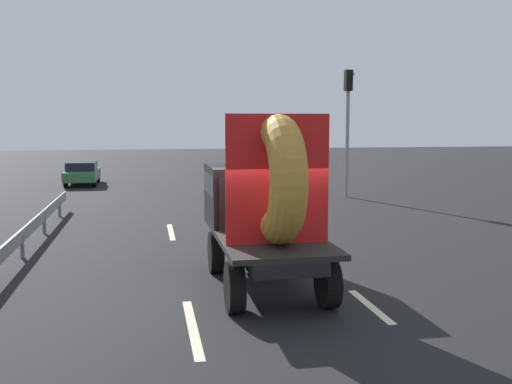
{
  "coord_description": "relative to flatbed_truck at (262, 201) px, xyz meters",
  "views": [
    {
      "loc": [
        -2.28,
        -11.19,
        3.36
      ],
      "look_at": [
        0.04,
        1.32,
        1.82
      ],
      "focal_mm": 41.52,
      "sensor_mm": 36.0,
      "label": 1
    }
  ],
  "objects": [
    {
      "name": "oncoming_car",
      "position": [
        -5.68,
        20.39,
        -1.05
      ],
      "size": [
        1.61,
        3.76,
        1.23
      ],
      "color": "black",
      "rests_on": "ground_plane"
    },
    {
      "name": "lane_dash_right_far",
      "position": [
        1.64,
        6.05,
        -1.71
      ],
      "size": [
        0.16,
        2.35,
        0.01
      ],
      "primitive_type": "cube",
      "rotation": [
        0.0,
        0.0,
        1.57
      ],
      "color": "beige",
      "rests_on": "ground_plane"
    },
    {
      "name": "guardrail",
      "position": [
        -5.38,
        4.88,
        -1.18
      ],
      "size": [
        0.1,
        12.92,
        0.71
      ],
      "color": "gray",
      "rests_on": "ground_plane"
    },
    {
      "name": "lane_dash_left_far",
      "position": [
        -1.64,
        6.06,
        -1.71
      ],
      "size": [
        0.16,
        2.66,
        0.01
      ],
      "primitive_type": "cube",
      "rotation": [
        0.0,
        0.0,
        1.57
      ],
      "color": "beige",
      "rests_on": "ground_plane"
    },
    {
      "name": "traffic_light",
      "position": [
        6.36,
        13.03,
        1.93
      ],
      "size": [
        0.42,
        0.36,
        5.55
      ],
      "color": "gray",
      "rests_on": "ground_plane"
    },
    {
      "name": "flatbed_truck",
      "position": [
        0.0,
        0.0,
        0.0
      ],
      "size": [
        2.02,
        4.66,
        3.49
      ],
      "color": "black",
      "rests_on": "ground_plane"
    },
    {
      "name": "lane_dash_left_near",
      "position": [
        -1.64,
        -2.46,
        -1.71
      ],
      "size": [
        0.16,
        2.82,
        0.01
      ],
      "primitive_type": "cube",
      "rotation": [
        0.0,
        0.0,
        1.57
      ],
      "color": "beige",
      "rests_on": "ground_plane"
    },
    {
      "name": "lane_dash_right_near",
      "position": [
        1.64,
        -1.93,
        -1.71
      ],
      "size": [
        0.16,
        2.01,
        0.01
      ],
      "primitive_type": "cube",
      "rotation": [
        0.0,
        0.0,
        1.57
      ],
      "color": "beige",
      "rests_on": "ground_plane"
    },
    {
      "name": "distant_sedan",
      "position": [
        3.28,
        18.48,
        -1.03
      ],
      "size": [
        1.67,
        3.91,
        1.27
      ],
      "color": "black",
      "rests_on": "ground_plane"
    },
    {
      "name": "ground_plane",
      "position": [
        -0.04,
        -0.63,
        -1.71
      ],
      "size": [
        120.0,
        120.0,
        0.0
      ],
      "primitive_type": "plane",
      "color": "black"
    }
  ]
}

